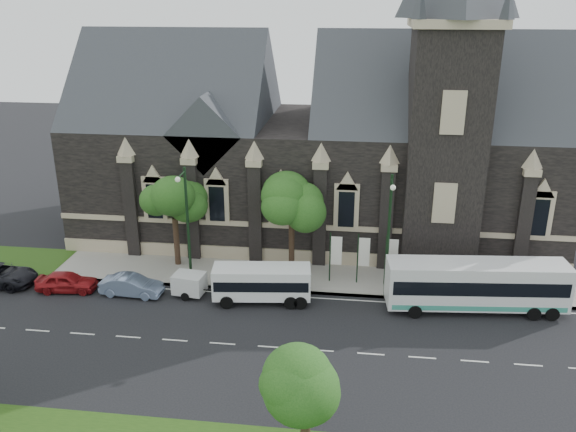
% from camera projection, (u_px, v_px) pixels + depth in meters
% --- Properties ---
extents(ground, '(160.00, 160.00, 0.00)m').
position_uv_depth(ground, '(222.00, 344.00, 36.06)').
color(ground, black).
rests_on(ground, ground).
extents(sidewalk, '(80.00, 5.00, 0.15)m').
position_uv_depth(sidewalk, '(251.00, 274.00, 44.86)').
color(sidewalk, gray).
rests_on(sidewalk, ground).
extents(museum, '(40.00, 17.70, 29.90)m').
position_uv_depth(museum, '(328.00, 143.00, 50.04)').
color(museum, black).
rests_on(museum, ground).
extents(tree_park_east, '(3.40, 3.40, 6.28)m').
position_uv_depth(tree_park_east, '(311.00, 381.00, 25.05)').
color(tree_park_east, black).
rests_on(tree_park_east, ground).
extents(tree_walk_right, '(4.08, 4.08, 7.80)m').
position_uv_depth(tree_walk_right, '(295.00, 199.00, 43.59)').
color(tree_walk_right, black).
rests_on(tree_walk_right, ground).
extents(tree_walk_left, '(3.91, 3.91, 7.64)m').
position_uv_depth(tree_walk_left, '(177.00, 196.00, 44.66)').
color(tree_walk_left, black).
rests_on(tree_walk_left, ground).
extents(street_lamp_near, '(0.36, 1.88, 9.00)m').
position_uv_depth(street_lamp_near, '(389.00, 231.00, 39.69)').
color(street_lamp_near, black).
rests_on(street_lamp_near, ground).
extents(street_lamp_mid, '(0.36, 1.88, 9.00)m').
position_uv_depth(street_lamp_mid, '(187.00, 221.00, 41.32)').
color(street_lamp_mid, black).
rests_on(street_lamp_mid, ground).
extents(banner_flag_left, '(0.90, 0.10, 4.00)m').
position_uv_depth(banner_flag_left, '(334.00, 253.00, 42.85)').
color(banner_flag_left, black).
rests_on(banner_flag_left, ground).
extents(banner_flag_center, '(0.90, 0.10, 4.00)m').
position_uv_depth(banner_flag_center, '(362.00, 255.00, 42.62)').
color(banner_flag_center, black).
rests_on(banner_flag_center, ground).
extents(banner_flag_right, '(0.90, 0.10, 4.00)m').
position_uv_depth(banner_flag_right, '(390.00, 256.00, 42.38)').
color(banner_flag_right, black).
rests_on(banner_flag_right, ground).
extents(tour_coach, '(12.04, 3.62, 3.46)m').
position_uv_depth(tour_coach, '(476.00, 285.00, 39.30)').
color(tour_coach, silver).
rests_on(tour_coach, ground).
extents(shuttle_bus, '(6.86, 3.01, 2.57)m').
position_uv_depth(shuttle_bus, '(262.00, 282.00, 40.55)').
color(shuttle_bus, white).
rests_on(shuttle_bus, ground).
extents(box_trailer, '(3.16, 1.87, 1.65)m').
position_uv_depth(box_trailer, '(189.00, 283.00, 41.54)').
color(box_trailer, silver).
rests_on(box_trailer, ground).
extents(sedan, '(4.48, 1.75, 1.45)m').
position_uv_depth(sedan, '(132.00, 286.00, 41.69)').
color(sedan, '#798CAF').
rests_on(sedan, ground).
extents(car_far_red, '(4.43, 2.14, 1.46)m').
position_uv_depth(car_far_red, '(67.00, 282.00, 42.26)').
color(car_far_red, maroon).
rests_on(car_far_red, ground).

